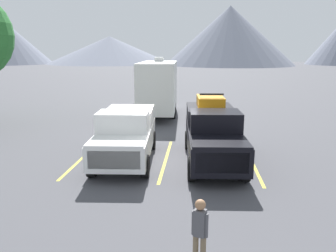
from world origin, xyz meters
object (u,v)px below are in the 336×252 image
(pickup_truck_a, at_px, (126,134))
(camper_trailer_a, at_px, (158,86))
(person_a, at_px, (200,231))
(pickup_truck_b, at_px, (213,132))

(pickup_truck_a, relative_size, camper_trailer_a, 0.71)
(camper_trailer_a, relative_size, person_a, 4.70)
(pickup_truck_a, relative_size, person_a, 3.35)
(camper_trailer_a, bearing_deg, pickup_truck_b, -70.49)
(pickup_truck_a, distance_m, camper_trailer_a, 9.58)
(camper_trailer_a, height_order, person_a, camper_trailer_a)
(pickup_truck_b, relative_size, camper_trailer_a, 0.78)
(pickup_truck_b, bearing_deg, pickup_truck_a, -176.74)
(pickup_truck_a, distance_m, pickup_truck_b, 3.54)
(pickup_truck_a, distance_m, person_a, 7.60)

